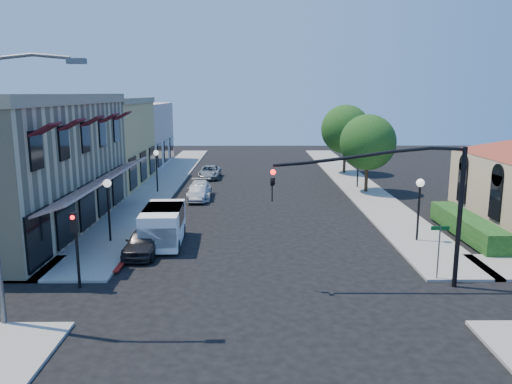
{
  "coord_description": "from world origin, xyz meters",
  "views": [
    {
      "loc": [
        -0.65,
        -18.59,
        8.14
      ],
      "look_at": [
        -0.43,
        9.28,
        2.6
      ],
      "focal_mm": 35.0,
      "sensor_mm": 36.0,
      "label": 1
    }
  ],
  "objects_px": {
    "street_tree_a": "(368,142)",
    "lamppost_left_near": "(108,194)",
    "parked_car_b": "(198,193)",
    "lamppost_right_far": "(358,157)",
    "lamppost_right_near": "(420,194)",
    "cobra_streetlight": "(0,180)",
    "street_tree_b": "(345,129)",
    "white_van": "(163,223)",
    "parked_car_a": "(144,241)",
    "secondary_signal": "(75,236)",
    "signal_mast_arm": "(410,193)",
    "parked_car_d": "(209,172)",
    "parked_car_c": "(200,190)",
    "lamppost_left_far": "(156,160)",
    "street_name_sign": "(439,244)"
  },
  "relations": [
    {
      "from": "parked_car_d",
      "to": "parked_car_b",
      "type": "bearing_deg",
      "value": -88.56
    },
    {
      "from": "cobra_streetlight",
      "to": "lamppost_left_near",
      "type": "height_order",
      "value": "cobra_streetlight"
    },
    {
      "from": "cobra_streetlight",
      "to": "street_name_sign",
      "type": "xyz_separation_m",
      "value": [
        16.65,
        4.2,
        -3.57
      ]
    },
    {
      "from": "street_tree_b",
      "to": "parked_car_a",
      "type": "relative_size",
      "value": 1.77
    },
    {
      "from": "parked_car_a",
      "to": "street_tree_b",
      "type": "bearing_deg",
      "value": 62.04
    },
    {
      "from": "cobra_streetlight",
      "to": "lamppost_right_far",
      "type": "distance_m",
      "value": 31.53
    },
    {
      "from": "street_tree_b",
      "to": "lamppost_left_far",
      "type": "xyz_separation_m",
      "value": [
        -17.3,
        -10.0,
        -1.81
      ]
    },
    {
      "from": "street_tree_a",
      "to": "lamppost_left_near",
      "type": "distance_m",
      "value": 22.3
    },
    {
      "from": "signal_mast_arm",
      "to": "parked_car_a",
      "type": "xyz_separation_m",
      "value": [
        -12.06,
        4.5,
        -3.41
      ]
    },
    {
      "from": "street_tree_b",
      "to": "parked_car_b",
      "type": "distance_m",
      "value": 19.22
    },
    {
      "from": "street_name_sign",
      "to": "lamppost_right_far",
      "type": "height_order",
      "value": "lamppost_right_far"
    },
    {
      "from": "street_tree_b",
      "to": "signal_mast_arm",
      "type": "distance_m",
      "value": 30.65
    },
    {
      "from": "street_name_sign",
      "to": "parked_car_b",
      "type": "height_order",
      "value": "street_name_sign"
    },
    {
      "from": "secondary_signal",
      "to": "lamppost_left_far",
      "type": "height_order",
      "value": "lamppost_left_far"
    },
    {
      "from": "lamppost_left_near",
      "to": "parked_car_a",
      "type": "height_order",
      "value": "lamppost_left_near"
    },
    {
      "from": "white_van",
      "to": "parked_car_d",
      "type": "xyz_separation_m",
      "value": [
        0.7,
        21.63,
        -0.58
      ]
    },
    {
      "from": "white_van",
      "to": "parked_car_c",
      "type": "height_order",
      "value": "white_van"
    },
    {
      "from": "street_tree_b",
      "to": "parked_car_d",
      "type": "xyz_separation_m",
      "value": [
        -13.6,
        -2.68,
        -3.94
      ]
    },
    {
      "from": "parked_car_c",
      "to": "lamppost_right_far",
      "type": "bearing_deg",
      "value": 15.01
    },
    {
      "from": "secondary_signal",
      "to": "street_name_sign",
      "type": "relative_size",
      "value": 1.33
    },
    {
      "from": "parked_car_b",
      "to": "secondary_signal",
      "type": "bearing_deg",
      "value": -99.76
    },
    {
      "from": "signal_mast_arm",
      "to": "cobra_streetlight",
      "type": "xyz_separation_m",
      "value": [
        -15.01,
        -3.5,
        1.18
      ]
    },
    {
      "from": "white_van",
      "to": "parked_car_b",
      "type": "bearing_deg",
      "value": 86.47
    },
    {
      "from": "secondary_signal",
      "to": "cobra_streetlight",
      "type": "distance_m",
      "value": 4.65
    },
    {
      "from": "lamppost_right_far",
      "to": "white_van",
      "type": "height_order",
      "value": "lamppost_right_far"
    },
    {
      "from": "white_van",
      "to": "parked_car_d",
      "type": "distance_m",
      "value": 21.65
    },
    {
      "from": "street_name_sign",
      "to": "lamppost_left_far",
      "type": "xyz_separation_m",
      "value": [
        -16.0,
        19.8,
        1.04
      ]
    },
    {
      "from": "white_van",
      "to": "lamppost_left_near",
      "type": "bearing_deg",
      "value": 174.0
    },
    {
      "from": "secondary_signal",
      "to": "lamppost_right_far",
      "type": "relative_size",
      "value": 0.93
    },
    {
      "from": "parked_car_b",
      "to": "lamppost_right_far",
      "type": "bearing_deg",
      "value": 21.15
    },
    {
      "from": "lamppost_right_near",
      "to": "parked_car_b",
      "type": "relative_size",
      "value": 0.98
    },
    {
      "from": "lamppost_left_near",
      "to": "parked_car_c",
      "type": "xyz_separation_m",
      "value": [
        3.7,
        12.0,
        -2.09
      ]
    },
    {
      "from": "parked_car_a",
      "to": "parked_car_c",
      "type": "xyz_separation_m",
      "value": [
        1.4,
        14.0,
        -0.03
      ]
    },
    {
      "from": "lamppost_right_near",
      "to": "white_van",
      "type": "distance_m",
      "value": 14.09
    },
    {
      "from": "street_name_sign",
      "to": "white_van",
      "type": "distance_m",
      "value": 14.12
    },
    {
      "from": "street_tree_a",
      "to": "parked_car_a",
      "type": "relative_size",
      "value": 1.63
    },
    {
      "from": "street_tree_b",
      "to": "white_van",
      "type": "relative_size",
      "value": 1.5
    },
    {
      "from": "lamppost_left_near",
      "to": "white_van",
      "type": "relative_size",
      "value": 0.76
    },
    {
      "from": "street_tree_b",
      "to": "lamppost_right_far",
      "type": "bearing_deg",
      "value": -92.15
    },
    {
      "from": "parked_car_b",
      "to": "parked_car_c",
      "type": "height_order",
      "value": "parked_car_c"
    },
    {
      "from": "street_tree_b",
      "to": "lamppost_left_far",
      "type": "height_order",
      "value": "street_tree_b"
    },
    {
      "from": "lamppost_right_near",
      "to": "lamppost_right_far",
      "type": "xyz_separation_m",
      "value": [
        0.0,
        16.0,
        0.0
      ]
    },
    {
      "from": "lamppost_right_near",
      "to": "lamppost_right_far",
      "type": "height_order",
      "value": "same"
    },
    {
      "from": "street_name_sign",
      "to": "parked_car_b",
      "type": "relative_size",
      "value": 0.69
    },
    {
      "from": "signal_mast_arm",
      "to": "parked_car_a",
      "type": "bearing_deg",
      "value": 159.51
    },
    {
      "from": "secondary_signal",
      "to": "parked_car_c",
      "type": "relative_size",
      "value": 0.75
    },
    {
      "from": "secondary_signal",
      "to": "lamppost_left_near",
      "type": "bearing_deg",
      "value": 94.34
    },
    {
      "from": "signal_mast_arm",
      "to": "parked_car_a",
      "type": "height_order",
      "value": "signal_mast_arm"
    },
    {
      "from": "street_tree_b",
      "to": "lamppost_right_near",
      "type": "height_order",
      "value": "street_tree_b"
    },
    {
      "from": "parked_car_a",
      "to": "parked_car_b",
      "type": "relative_size",
      "value": 1.09
    }
  ]
}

